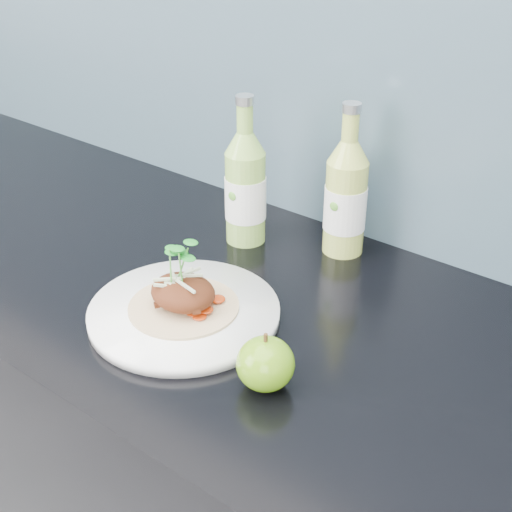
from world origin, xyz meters
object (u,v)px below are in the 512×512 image
Objects in this scene: cider_bottle_left at (245,188)px; cider_bottle_right at (346,198)px; dinner_plate at (184,313)px; green_apple at (265,364)px.

cider_bottle_right is at bearing 41.39° from cider_bottle_left.
green_apple is (0.18, -0.05, 0.03)m from dinner_plate.
dinner_plate is 0.19m from green_apple.
dinner_plate is at bearing 165.61° from green_apple.
dinner_plate is 1.42× the size of cider_bottle_left.
cider_bottle_left is at bearing -130.93° from cider_bottle_right.
green_apple reaches higher than dinner_plate.
dinner_plate is 3.69× the size of green_apple.
green_apple is at bearing -14.39° from dinner_plate.
green_apple is 0.37m from cider_bottle_right.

